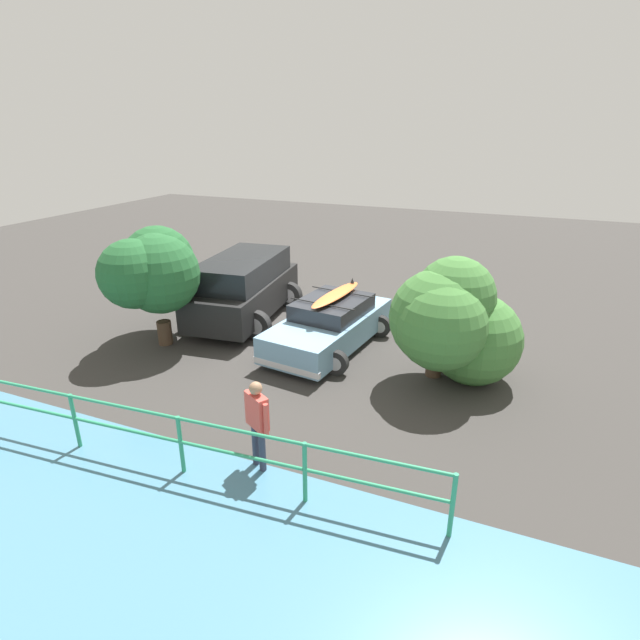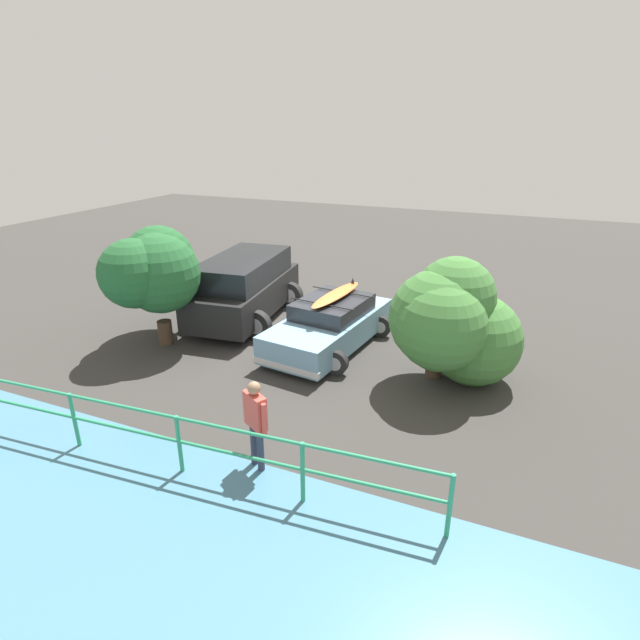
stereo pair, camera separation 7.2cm
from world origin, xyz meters
TOP-DOWN VIEW (x-y plane):
  - ground_plane at (0.00, 0.00)m, footprint 44.00×44.00m
  - sedan_car at (-0.61, 0.42)m, footprint 2.63×4.26m
  - suv_car at (2.39, -0.46)m, footprint 2.92×4.61m
  - person_bystander at (-1.30, 5.38)m, footprint 0.55×0.38m
  - railing_fence at (-0.21, 5.97)m, footprint 8.59×0.62m
  - bush_near_left at (-3.71, 1.24)m, footprint 2.79×2.72m
  - bush_near_right at (3.57, 1.89)m, footprint 2.57×3.04m

SIDE VIEW (x-z plane):
  - ground_plane at x=0.00m, z-range -0.02..0.00m
  - sedan_car at x=-0.61m, z-range -0.16..1.36m
  - railing_fence at x=-0.21m, z-range 0.19..1.24m
  - suv_car at x=2.39m, z-range 0.03..1.87m
  - person_bystander at x=-1.30m, z-range 0.16..1.76m
  - bush_near_left at x=-3.71m, z-range 0.02..2.85m
  - bush_near_right at x=3.57m, z-range 0.48..3.39m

